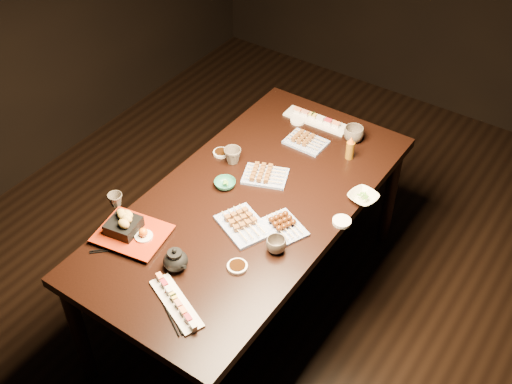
# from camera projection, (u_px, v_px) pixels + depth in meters

# --- Properties ---
(ground) EXTENTS (5.00, 5.00, 0.00)m
(ground) POSITION_uv_depth(u_px,v_px,m) (261.00, 327.00, 3.43)
(ground) COLOR black
(ground) RESTS_ON ground
(dining_table) EXTENTS (1.32, 1.97, 0.75)m
(dining_table) POSITION_uv_depth(u_px,v_px,m) (251.00, 254.00, 3.32)
(dining_table) COLOR black
(dining_table) RESTS_ON ground
(sushi_platter_near) EXTENTS (0.33, 0.21, 0.04)m
(sushi_platter_near) POSITION_uv_depth(u_px,v_px,m) (176.00, 301.00, 2.59)
(sushi_platter_near) COLOR white
(sushi_platter_near) RESTS_ON dining_table
(sushi_platter_far) EXTENTS (0.37, 0.11, 0.05)m
(sushi_platter_far) POSITION_uv_depth(u_px,v_px,m) (316.00, 118.00, 3.53)
(sushi_platter_far) COLOR white
(sushi_platter_far) RESTS_ON dining_table
(yakitori_plate_center) EXTENTS (0.26, 0.23, 0.06)m
(yakitori_plate_center) POSITION_uv_depth(u_px,v_px,m) (265.00, 173.00, 3.18)
(yakitori_plate_center) COLOR #828EB6
(yakitori_plate_center) RESTS_ON dining_table
(yakitori_plate_right) EXTENTS (0.30, 0.26, 0.06)m
(yakitori_plate_right) POSITION_uv_depth(u_px,v_px,m) (243.00, 222.00, 2.91)
(yakitori_plate_right) COLOR #828EB6
(yakitori_plate_right) RESTS_ON dining_table
(yakitori_plate_left) EXTENTS (0.21, 0.16, 0.05)m
(yakitori_plate_left) POSITION_uv_depth(u_px,v_px,m) (306.00, 139.00, 3.39)
(yakitori_plate_left) COLOR #828EB6
(yakitori_plate_left) RESTS_ON dining_table
(tsukune_plate) EXTENTS (0.25, 0.22, 0.05)m
(tsukune_plate) POSITION_uv_depth(u_px,v_px,m) (284.00, 224.00, 2.91)
(tsukune_plate) COLOR #828EB6
(tsukune_plate) RESTS_ON dining_table
(edamame_bowl_green) EXTENTS (0.13, 0.13, 0.03)m
(edamame_bowl_green) POSITION_uv_depth(u_px,v_px,m) (225.00, 184.00, 3.13)
(edamame_bowl_green) COLOR #27775B
(edamame_bowl_green) RESTS_ON dining_table
(edamame_bowl_cream) EXTENTS (0.16, 0.16, 0.03)m
(edamame_bowl_cream) POSITION_uv_depth(u_px,v_px,m) (363.00, 197.00, 3.06)
(edamame_bowl_cream) COLOR #F0EAC4
(edamame_bowl_cream) RESTS_ON dining_table
(tempura_tray) EXTENTS (0.35, 0.30, 0.11)m
(tempura_tray) POSITION_uv_depth(u_px,v_px,m) (131.00, 228.00, 2.85)
(tempura_tray) COLOR black
(tempura_tray) RESTS_ON dining_table
(teacup_near_left) EXTENTS (0.10, 0.10, 0.07)m
(teacup_near_left) POSITION_uv_depth(u_px,v_px,m) (115.00, 200.00, 3.02)
(teacup_near_left) COLOR brown
(teacup_near_left) RESTS_ON dining_table
(teacup_mid_right) EXTENTS (0.10, 0.10, 0.07)m
(teacup_mid_right) POSITION_uv_depth(u_px,v_px,m) (276.00, 245.00, 2.80)
(teacup_mid_right) COLOR brown
(teacup_mid_right) RESTS_ON dining_table
(teacup_far_left) EXTENTS (0.12, 0.12, 0.08)m
(teacup_far_left) POSITION_uv_depth(u_px,v_px,m) (233.00, 156.00, 3.26)
(teacup_far_left) COLOR brown
(teacup_far_left) RESTS_ON dining_table
(teacup_far_right) EXTENTS (0.11, 0.11, 0.08)m
(teacup_far_right) POSITION_uv_depth(u_px,v_px,m) (354.00, 134.00, 3.39)
(teacup_far_right) COLOR brown
(teacup_far_right) RESTS_ON dining_table
(teapot) EXTENTS (0.16, 0.16, 0.11)m
(teapot) POSITION_uv_depth(u_px,v_px,m) (175.00, 259.00, 2.72)
(teapot) COLOR black
(teapot) RESTS_ON dining_table
(condiment_bottle) EXTENTS (0.06, 0.06, 0.13)m
(condiment_bottle) POSITION_uv_depth(u_px,v_px,m) (350.00, 148.00, 3.27)
(condiment_bottle) COLOR brown
(condiment_bottle) RESTS_ON dining_table
(sauce_dish_west) EXTENTS (0.09, 0.09, 0.01)m
(sauce_dish_west) POSITION_uv_depth(u_px,v_px,m) (221.00, 153.00, 3.33)
(sauce_dish_west) COLOR white
(sauce_dish_west) RESTS_ON dining_table
(sauce_dish_east) EXTENTS (0.10, 0.10, 0.02)m
(sauce_dish_east) POSITION_uv_depth(u_px,v_px,m) (342.00, 221.00, 2.95)
(sauce_dish_east) COLOR white
(sauce_dish_east) RESTS_ON dining_table
(sauce_dish_se) EXTENTS (0.09, 0.09, 0.02)m
(sauce_dish_se) POSITION_uv_depth(u_px,v_px,m) (237.00, 267.00, 2.75)
(sauce_dish_se) COLOR white
(sauce_dish_se) RESTS_ON dining_table
(sauce_dish_nw) EXTENTS (0.10, 0.10, 0.01)m
(sauce_dish_nw) POSITION_uv_depth(u_px,v_px,m) (298.00, 121.00, 3.54)
(sauce_dish_nw) COLOR white
(sauce_dish_nw) RESTS_ON dining_table
(chopsticks_near) EXTENTS (0.16, 0.15, 0.01)m
(chopsticks_near) POSITION_uv_depth(u_px,v_px,m) (113.00, 250.00, 2.83)
(chopsticks_near) COLOR black
(chopsticks_near) RESTS_ON dining_table
(chopsticks_se) EXTENTS (0.23, 0.14, 0.01)m
(chopsticks_se) POSITION_uv_depth(u_px,v_px,m) (170.00, 312.00, 2.57)
(chopsticks_se) COLOR black
(chopsticks_se) RESTS_ON dining_table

